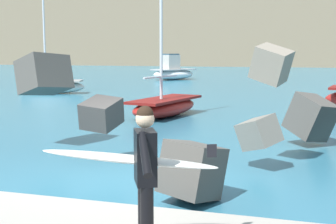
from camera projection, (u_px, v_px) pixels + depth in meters
ground_plane at (116, 183)px, 9.15m from camera, size 400.00×400.00×0.00m
breakwater_jetty at (307, 115)px, 9.79m from camera, size 28.15×7.82×2.99m
surfer_with_board at (141, 169)px, 5.20m from camera, size 2.03×1.49×1.78m
boat_near_left at (173, 72)px, 42.74m from camera, size 4.27×4.71×2.44m
boat_near_centre at (51, 85)px, 28.61m from camera, size 4.44×2.71×8.17m
boat_near_right at (165, 105)px, 18.49m from camera, size 2.43×4.49×6.73m
headland_bluff at (221, 27)px, 97.28m from camera, size 107.01×35.26×15.62m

